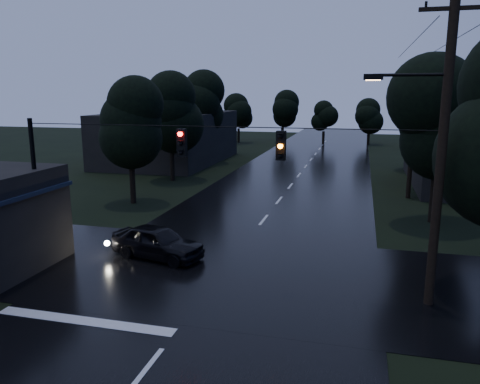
% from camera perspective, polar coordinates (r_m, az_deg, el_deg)
% --- Properties ---
extents(main_road, '(12.00, 120.00, 0.02)m').
position_cam_1_polar(main_road, '(35.76, 6.15, 0.69)').
color(main_road, black).
rests_on(main_road, ground).
extents(cross_street, '(60.00, 9.00, 0.02)m').
position_cam_1_polar(cross_street, '(18.79, -2.10, -9.75)').
color(cross_street, black).
rests_on(cross_street, ground).
extents(building_far_left, '(10.00, 16.00, 5.00)m').
position_cam_1_polar(building_far_left, '(48.80, -8.57, 6.60)').
color(building_far_left, black).
rests_on(building_far_left, ground).
extents(utility_pole_main, '(3.50, 0.30, 10.00)m').
position_cam_1_polar(utility_pole_main, '(15.99, 23.09, 4.95)').
color(utility_pole_main, black).
rests_on(utility_pole_main, ground).
extents(utility_pole_far, '(2.00, 0.30, 7.50)m').
position_cam_1_polar(utility_pole_far, '(33.03, 20.24, 5.90)').
color(utility_pole_far, black).
rests_on(utility_pole_far, ground).
extents(anchor_pole_left, '(0.18, 0.18, 6.00)m').
position_cam_1_polar(anchor_pole_left, '(20.48, -23.57, -0.16)').
color(anchor_pole_left, black).
rests_on(anchor_pole_left, ground).
extents(span_signals, '(15.00, 0.37, 1.12)m').
position_cam_1_polar(span_signals, '(16.42, -1.37, 6.00)').
color(span_signals, black).
rests_on(span_signals, ground).
extents(tree_left_a, '(3.92, 3.92, 8.26)m').
position_cam_1_polar(tree_left_a, '(30.22, -13.32, 8.41)').
color(tree_left_a, black).
rests_on(tree_left_a, ground).
extents(tree_left_b, '(4.20, 4.20, 8.85)m').
position_cam_1_polar(tree_left_b, '(37.70, -8.46, 9.81)').
color(tree_left_b, black).
rests_on(tree_left_b, ground).
extents(tree_left_c, '(4.48, 4.48, 9.44)m').
position_cam_1_polar(tree_left_c, '(47.25, -4.38, 10.77)').
color(tree_left_c, black).
rests_on(tree_left_c, ground).
extents(tree_right_a, '(4.20, 4.20, 8.85)m').
position_cam_1_polar(tree_right_a, '(27.05, 23.19, 8.19)').
color(tree_right_a, black).
rests_on(tree_right_a, ground).
extents(tree_right_b, '(4.48, 4.48, 9.44)m').
position_cam_1_polar(tree_right_b, '(35.03, 22.32, 9.52)').
color(tree_right_b, black).
rests_on(tree_right_b, ground).
extents(tree_right_c, '(4.76, 4.76, 10.03)m').
position_cam_1_polar(tree_right_c, '(45.02, 21.47, 10.41)').
color(tree_right_c, black).
rests_on(tree_right_c, ground).
extents(car, '(4.42, 2.53, 1.42)m').
position_cam_1_polar(car, '(20.44, -10.03, -6.00)').
color(car, black).
rests_on(car, ground).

